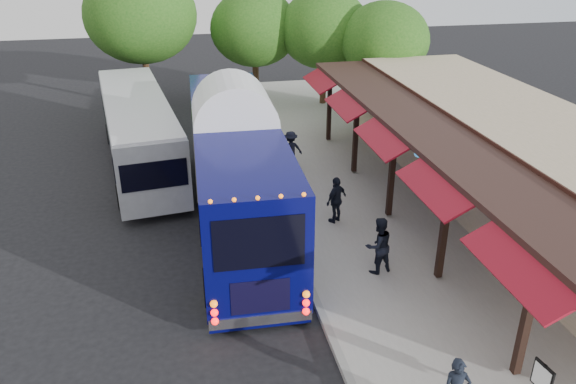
{
  "coord_description": "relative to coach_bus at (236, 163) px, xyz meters",
  "views": [
    {
      "loc": [
        -3.29,
        -12.59,
        9.37
      ],
      "look_at": [
        -0.01,
        3.24,
        1.8
      ],
      "focal_mm": 35.0,
      "sensor_mm": 36.0,
      "label": 1
    }
  ],
  "objects": [
    {
      "name": "ground",
      "position": [
        1.45,
        -5.05,
        -2.18
      ],
      "size": [
        90.0,
        90.0,
        0.0
      ],
      "primitive_type": "plane",
      "color": "black",
      "rests_on": "ground"
    },
    {
      "name": "sidewalk",
      "position": [
        6.45,
        -1.05,
        -2.11
      ],
      "size": [
        10.0,
        40.0,
        0.15
      ],
      "primitive_type": "cube",
      "color": "#9E9B93",
      "rests_on": "ground"
    },
    {
      "name": "curb",
      "position": [
        1.5,
        -1.05,
        -2.11
      ],
      "size": [
        0.2,
        40.0,
        0.16
      ],
      "primitive_type": "cube",
      "color": "gray",
      "rests_on": "ground"
    },
    {
      "name": "station_shelter",
      "position": [
        9.83,
        -1.05,
        -0.33
      ],
      "size": [
        8.15,
        20.0,
        3.6
      ],
      "color": "tan",
      "rests_on": "ground"
    },
    {
      "name": "coach_bus",
      "position": [
        0.0,
        0.0,
        0.0
      ],
      "size": [
        3.06,
        12.79,
        4.06
      ],
      "rotation": [
        0.0,
        0.0,
        -0.03
      ],
      "color": "#070852",
      "rests_on": "ground"
    },
    {
      "name": "city_bus",
      "position": [
        -3.48,
        5.88,
        -0.49
      ],
      "size": [
        3.94,
        11.64,
        3.07
      ],
      "rotation": [
        0.0,
        0.0,
        0.13
      ],
      "color": "gray",
      "rests_on": "ground"
    },
    {
      "name": "ped_b",
      "position": [
        3.61,
        -4.33,
        -1.15
      ],
      "size": [
        1.0,
        0.86,
        1.76
      ],
      "primitive_type": "imported",
      "rotation": [
        0.0,
        0.0,
        3.39
      ],
      "color": "black",
      "rests_on": "sidewalk"
    },
    {
      "name": "ped_c",
      "position": [
        3.29,
        -1.04,
        -1.2
      ],
      "size": [
        1.03,
        0.9,
        1.67
      ],
      "primitive_type": "imported",
      "rotation": [
        0.0,
        0.0,
        3.76
      ],
      "color": "black",
      "rests_on": "sidewalk"
    },
    {
      "name": "ped_d",
      "position": [
        2.78,
        4.11,
        -1.24
      ],
      "size": [
        1.1,
        0.72,
        1.59
      ],
      "primitive_type": "imported",
      "rotation": [
        0.0,
        0.0,
        3.27
      ],
      "color": "black",
      "rests_on": "sidewalk"
    },
    {
      "name": "sign_board",
      "position": [
        5.09,
        -10.05,
        -1.23
      ],
      "size": [
        0.13,
        0.54,
        1.19
      ],
      "rotation": [
        0.0,
        0.0,
        0.14
      ],
      "color": "black",
      "rests_on": "sidewalk"
    },
    {
      "name": "tree_left",
      "position": [
        2.93,
        14.81,
        2.12
      ],
      "size": [
        5.04,
        5.04,
        6.45
      ],
      "color": "#382314",
      "rests_on": "ground"
    },
    {
      "name": "tree_mid",
      "position": [
        6.66,
        13.39,
        2.16
      ],
      "size": [
        5.09,
        5.09,
        6.52
      ],
      "color": "#382314",
      "rests_on": "ground"
    },
    {
      "name": "tree_right",
      "position": [
        9.33,
        11.06,
        1.87
      ],
      "size": [
        4.75,
        4.75,
        6.08
      ],
      "color": "#382314",
      "rests_on": "ground"
    },
    {
      "name": "tree_far",
      "position": [
        -3.27,
        14.82,
        3.0
      ],
      "size": [
        6.07,
        6.07,
        7.77
      ],
      "color": "#382314",
      "rests_on": "ground"
    }
  ]
}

